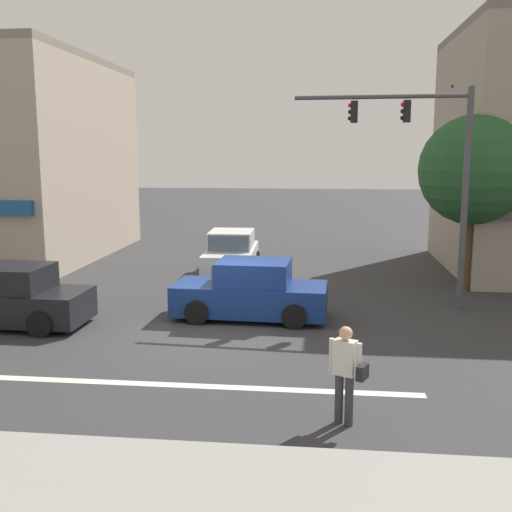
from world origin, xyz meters
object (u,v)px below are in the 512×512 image
traffic_light_mast (431,162)px  pedestrian_foreground_with_bag (346,369)px  utility_pole_near_left (14,169)px  sedan_approaching_near (231,254)px  utility_pole_far_right (466,169)px  sedan_crossing_center (9,299)px  sedan_crossing_leftbound (251,292)px  street_tree (474,171)px

traffic_light_mast → pedestrian_foreground_with_bag: size_ratio=3.71×
utility_pole_near_left → traffic_light_mast: 14.02m
pedestrian_foreground_with_bag → sedan_approaching_near: bearing=107.0°
utility_pole_far_right → sedan_crossing_center: (-13.45, -9.67, -3.08)m
utility_pole_near_left → sedan_crossing_leftbound: size_ratio=1.77×
street_tree → pedestrian_foreground_with_bag: 11.62m
street_tree → traffic_light_mast: bearing=-125.9°
street_tree → utility_pole_far_right: size_ratio=0.77×
sedan_approaching_near → pedestrian_foreground_with_bag: 12.72m
traffic_light_mast → sedan_approaching_near: size_ratio=1.49×
traffic_light_mast → utility_pole_far_right: bearing=69.5°
utility_pole_far_right → sedan_approaching_near: 9.57m
sedan_crossing_leftbound → pedestrian_foreground_with_bag: 6.65m
sedan_crossing_leftbound → sedan_approaching_near: 6.09m
sedan_crossing_center → sedan_approaching_near: 8.69m
utility_pole_far_right → sedan_approaching_near: bearing=-164.9°
traffic_light_mast → pedestrian_foreground_with_bag: traffic_light_mast is taller
street_tree → utility_pole_near_left: (-15.50, 0.35, -0.02)m
utility_pole_far_right → sedan_crossing_center: bearing=-144.3°
utility_pole_far_right → sedan_crossing_leftbound: size_ratio=1.74×
utility_pole_near_left → utility_pole_far_right: bearing=13.2°
sedan_crossing_center → sedan_approaching_near: same height
utility_pole_far_right → traffic_light_mast: 7.04m
traffic_light_mast → sedan_crossing_center: 11.92m
utility_pole_near_left → pedestrian_foreground_with_bag: 15.76m
street_tree → sedan_approaching_near: street_tree is taller
sedan_crossing_leftbound → sedan_approaching_near: bearing=103.5°
utility_pole_near_left → sedan_approaching_near: (7.46, 1.43, -3.13)m
sedan_crossing_leftbound → pedestrian_foreground_with_bag: bearing=-69.8°
street_tree → sedan_crossing_leftbound: (-6.62, -4.14, -3.15)m
utility_pole_near_left → sedan_crossing_leftbound: 10.43m
street_tree → pedestrian_foreground_with_bag: size_ratio=3.36×
sedan_approaching_near → sedan_crossing_center: bearing=-122.8°
sedan_crossing_leftbound → sedan_approaching_near: size_ratio=1.01×
street_tree → sedan_crossing_leftbound: 8.42m
utility_pole_near_left → street_tree: bearing=-1.3°
sedan_crossing_center → utility_pole_near_left: bearing=115.1°
utility_pole_near_left → pedestrian_foreground_with_bag: (11.17, -10.73, -2.89)m
utility_pole_near_left → traffic_light_mast: bearing=-11.5°
utility_pole_far_right → sedan_crossing_leftbound: (-7.32, -8.28, -3.08)m
street_tree → utility_pole_far_right: utility_pole_far_right is taller
utility_pole_far_right → utility_pole_near_left: bearing=-166.8°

